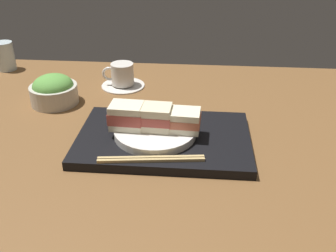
{
  "coord_description": "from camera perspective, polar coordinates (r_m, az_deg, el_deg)",
  "views": [
    {
      "loc": [
        7.6,
        -81.25,
        47.4
      ],
      "look_at": [
        1.05,
        -4.91,
        5.0
      ],
      "focal_mm": 41.22,
      "sensor_mm": 36.0,
      "label": 1
    }
  ],
  "objects": [
    {
      "name": "drinking_glass",
      "position": [
        1.44,
        -22.96,
        9.5
      ],
      "size": [
        6.24,
        6.24,
        9.6
      ],
      "primitive_type": "cylinder",
      "color": "silver",
      "rests_on": "ground_plane"
    },
    {
      "name": "sandwich_far",
      "position": [
        0.87,
        2.3,
        0.84
      ],
      "size": [
        7.96,
        6.38,
        4.83
      ],
      "color": "#EFE5C1",
      "rests_on": "sandwich_plate"
    },
    {
      "name": "ground_plane",
      "position": [
        0.95,
        -0.38,
        -1.97
      ],
      "size": [
        140.0,
        100.0,
        3.0
      ],
      "primitive_type": "cube",
      "color": "brown"
    },
    {
      "name": "sandwich_middle",
      "position": [
        0.88,
        -1.95,
        1.27
      ],
      "size": [
        7.89,
        6.35,
        5.64
      ],
      "color": "beige",
      "rests_on": "sandwich_plate"
    },
    {
      "name": "salad_bowl",
      "position": [
        1.13,
        -16.56,
        5.07
      ],
      "size": [
        13.19,
        13.19,
        8.4
      ],
      "color": "beige",
      "rests_on": "ground_plane"
    },
    {
      "name": "sandwich_plate",
      "position": [
        0.89,
        -1.91,
        -0.83
      ],
      "size": [
        19.05,
        19.05,
        1.74
      ],
      "primitive_type": "cylinder",
      "color": "silver",
      "rests_on": "serving_tray"
    },
    {
      "name": "coffee_cup",
      "position": [
        1.21,
        -6.79,
        7.23
      ],
      "size": [
        13.37,
        13.37,
        7.38
      ],
      "color": "silver",
      "rests_on": "ground_plane"
    },
    {
      "name": "chopsticks_pair",
      "position": [
        0.81,
        -2.52,
        -4.92
      ],
      "size": [
        22.41,
        4.27,
        0.7
      ],
      "color": "tan",
      "rests_on": "serving_tray"
    },
    {
      "name": "sandwich_near",
      "position": [
        0.89,
        -6.14,
        1.51
      ],
      "size": [
        8.02,
        6.38,
        5.8
      ],
      "color": "#EFE5C1",
      "rests_on": "sandwich_plate"
    },
    {
      "name": "serving_tray",
      "position": [
        0.9,
        -0.94,
        -1.9
      ],
      "size": [
        39.98,
        26.26,
        2.16
      ],
      "primitive_type": "cube",
      "color": "black",
      "rests_on": "ground_plane"
    }
  ]
}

